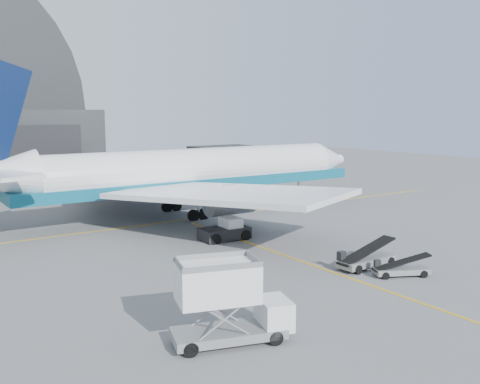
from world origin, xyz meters
TOP-DOWN VIEW (x-y plane):
  - ground at (0.00, 0.00)m, footprint 200.00×200.00m
  - taxi_lines at (0.00, 12.67)m, footprint 80.00×42.12m
  - distant_bldg_a at (38.00, 72.00)m, footprint 14.00×8.00m
  - distant_bldg_b at (55.00, 68.00)m, footprint 8.00×6.00m
  - airliner at (1.40, 22.36)m, footprint 49.88×48.37m
  - catering_truck at (-12.98, -8.92)m, footprint 6.48×3.90m
  - pushback_tug at (-0.94, 9.97)m, footprint 4.58×2.82m
  - belt_loader_a at (2.93, -3.60)m, footprint 5.40×2.04m
  - belt_loader_b at (3.40, -6.48)m, footprint 4.14×2.94m
  - traffic_cone at (5.76, -0.74)m, footprint 0.36×0.36m

SIDE VIEW (x-z plane):
  - ground at x=0.00m, z-range 0.00..0.00m
  - distant_bldg_a at x=38.00m, z-range -2.00..2.00m
  - distant_bldg_b at x=55.00m, z-range -1.40..1.40m
  - taxi_lines at x=0.00m, z-range 0.00..0.02m
  - traffic_cone at x=5.76m, z-range -0.01..0.50m
  - belt_loader_b at x=3.40m, z-range -0.31..1.29m
  - belt_loader_a at x=2.93m, z-range -0.39..1.66m
  - pushback_tug at x=-0.94m, z-range -0.26..1.81m
  - catering_truck at x=-12.98m, z-range 0.03..4.22m
  - airliner at x=1.40m, z-range -3.85..13.65m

